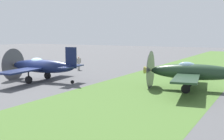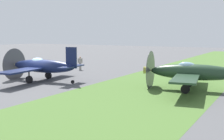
{
  "view_description": "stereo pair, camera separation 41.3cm",
  "coord_description": "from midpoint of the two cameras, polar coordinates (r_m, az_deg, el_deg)",
  "views": [
    {
      "loc": [
        -19.67,
        -19.61,
        4.62
      ],
      "look_at": [
        2.68,
        -7.3,
        1.4
      ],
      "focal_mm": 46.37,
      "sensor_mm": 36.0,
      "label": 1
    },
    {
      "loc": [
        -19.47,
        -19.97,
        4.62
      ],
      "look_at": [
        2.68,
        -7.3,
        1.4
      ],
      "focal_mm": 46.37,
      "sensor_mm": 36.0,
      "label": 2
    }
  ],
  "objects": [
    {
      "name": "ground_plane",
      "position": [
        28.22,
        -16.27,
        -2.52
      ],
      "size": [
        160.0,
        160.0,
        0.0
      ],
      "primitive_type": "plane",
      "color": "#515154"
    },
    {
      "name": "grass_verge",
      "position": [
        21.96,
        4.5,
        -4.97
      ],
      "size": [
        120.0,
        11.0,
        0.01
      ],
      "primitive_type": "cube",
      "color": "#476B2D",
      "rests_on": "ground"
    },
    {
      "name": "airplane_lead",
      "position": [
        28.83,
        -14.2,
        0.73
      ],
      "size": [
        10.0,
        7.93,
        3.55
      ],
      "rotation": [
        0.0,
        0.0,
        0.11
      ],
      "color": "#141E47",
      "rests_on": "ground"
    },
    {
      "name": "airplane_wingman",
      "position": [
        24.43,
        15.08,
        -0.38
      ],
      "size": [
        10.17,
        8.1,
        3.6
      ],
      "rotation": [
        0.0,
        0.0,
        0.17
      ],
      "color": "#233D28",
      "rests_on": "ground"
    },
    {
      "name": "ground_crew_chief",
      "position": [
        37.11,
        -6.9,
        1.41
      ],
      "size": [
        0.52,
        0.43,
        1.73
      ],
      "rotation": [
        0.0,
        0.0,
        2.48
      ],
      "color": "#9E998E",
      "rests_on": "ground"
    }
  ]
}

